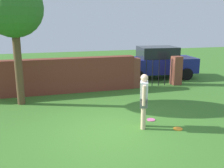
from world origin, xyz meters
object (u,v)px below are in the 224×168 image
object	(u,v)px
tree	(13,9)
frisbee_pink	(151,120)
frisbee_orange	(178,129)
car	(157,62)
person	(144,99)

from	to	relation	value
tree	frisbee_pink	bearing A→B (deg)	-35.62
frisbee_orange	car	bearing A→B (deg)	69.48
car	frisbee_orange	size ratio (longest dim) A/B	16.02
person	frisbee_pink	distance (m)	1.12
tree	frisbee_pink	distance (m)	6.09
person	frisbee_pink	world-z (taller)	person
person	frisbee_orange	distance (m)	1.35
frisbee_pink	car	bearing A→B (deg)	62.93
car	frisbee_pink	world-z (taller)	car
car	frisbee_pink	xyz separation A→B (m)	(-2.94, -5.76, -0.85)
frisbee_orange	frisbee_pink	bearing A→B (deg)	117.48
tree	frisbee_pink	world-z (taller)	tree
person	car	bearing A→B (deg)	173.92
frisbee_orange	frisbee_pink	size ratio (longest dim) A/B	1.00
frisbee_orange	frisbee_pink	xyz separation A→B (m)	(-0.46, 0.88, 0.00)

